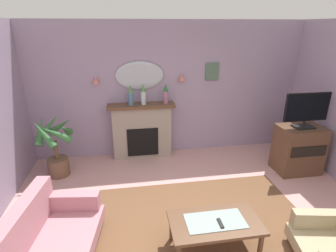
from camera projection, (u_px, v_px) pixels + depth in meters
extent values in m
cube|color=#C6938E|center=(204.00, 245.00, 3.45)|extent=(6.63, 6.52, 0.10)
cube|color=#9E8CA8|center=(169.00, 90.00, 5.54)|extent=(6.63, 0.10, 2.76)
cube|color=brown|center=(200.00, 231.00, 3.62)|extent=(3.20, 2.40, 0.01)
cube|color=gray|center=(142.00, 132.00, 5.55)|extent=(1.20, 0.28, 1.10)
cube|color=black|center=(143.00, 141.00, 5.52)|extent=(0.64, 0.12, 0.60)
cube|color=brown|center=(141.00, 106.00, 5.32)|extent=(1.36, 0.36, 0.06)
cylinder|color=#4C7093|center=(131.00, 99.00, 5.22)|extent=(0.11, 0.11, 0.24)
cone|color=#4C8447|center=(130.00, 89.00, 5.15)|extent=(0.10, 0.10, 0.16)
cylinder|color=silver|center=(143.00, 98.00, 5.25)|extent=(0.10, 0.10, 0.26)
cone|color=#4C8447|center=(143.00, 88.00, 5.18)|extent=(0.10, 0.10, 0.16)
cylinder|color=#9E6084|center=(166.00, 97.00, 5.32)|extent=(0.10, 0.10, 0.25)
cone|color=#2D6633|center=(166.00, 87.00, 5.25)|extent=(0.10, 0.10, 0.16)
ellipsoid|color=#B2BCC6|center=(140.00, 76.00, 5.25)|extent=(0.96, 0.06, 0.56)
cone|color=#D17066|center=(96.00, 80.00, 5.10)|extent=(0.14, 0.14, 0.14)
cone|color=#D17066|center=(182.00, 77.00, 5.35)|extent=(0.14, 0.14, 0.14)
cube|color=#4C6B56|center=(212.00, 72.00, 5.47)|extent=(0.28, 0.03, 0.36)
cube|color=brown|center=(215.00, 222.00, 3.18)|extent=(1.10, 0.60, 0.04)
cube|color=#8C9E99|center=(215.00, 221.00, 3.17)|extent=(0.72, 0.36, 0.01)
cylinder|color=brown|center=(260.00, 247.00, 3.11)|extent=(0.06, 0.06, 0.40)
cylinder|color=brown|center=(172.00, 228.00, 3.41)|extent=(0.06, 0.06, 0.40)
cylinder|color=brown|center=(243.00, 219.00, 3.56)|extent=(0.06, 0.06, 0.40)
cube|color=black|center=(220.00, 223.00, 3.12)|extent=(0.04, 0.16, 0.02)
cube|color=#B77A84|center=(14.00, 237.00, 2.82)|extent=(0.41, 1.71, 0.48)
cube|color=#B77A84|center=(72.00, 201.00, 3.60)|extent=(0.77, 0.26, 0.24)
cylinder|color=brown|center=(99.00, 222.00, 3.73)|extent=(0.07, 0.07, 0.10)
cylinder|color=brown|center=(50.00, 223.00, 3.71)|extent=(0.07, 0.07, 0.10)
cube|color=tan|center=(333.00, 252.00, 3.06)|extent=(0.94, 0.94, 0.16)
cube|color=tan|center=(321.00, 219.00, 3.31)|extent=(0.73, 0.27, 0.22)
cylinder|color=brown|center=(290.00, 238.00, 3.43)|extent=(0.06, 0.06, 0.10)
cube|color=brown|center=(298.00, 149.00, 5.00)|extent=(0.80, 0.56, 0.90)
cube|color=black|center=(309.00, 152.00, 4.70)|extent=(0.68, 0.02, 0.20)
cube|color=black|center=(303.00, 127.00, 4.82)|extent=(0.36, 0.24, 0.03)
cylinder|color=black|center=(304.00, 123.00, 4.79)|extent=(0.04, 0.04, 0.10)
cube|color=black|center=(307.00, 107.00, 4.68)|extent=(0.84, 0.04, 0.52)
cube|color=black|center=(308.00, 107.00, 4.66)|extent=(0.80, 0.01, 0.48)
cylinder|color=brown|center=(59.00, 167.00, 4.95)|extent=(0.38, 0.38, 0.33)
cylinder|color=brown|center=(56.00, 150.00, 4.82)|extent=(0.07, 0.07, 0.36)
cone|color=#38753D|center=(65.00, 130.00, 4.71)|extent=(0.16, 0.54, 0.39)
cone|color=#38753D|center=(60.00, 126.00, 4.88)|extent=(0.54, 0.34, 0.41)
cone|color=#38753D|center=(48.00, 127.00, 4.83)|extent=(0.49, 0.40, 0.47)
cone|color=#38753D|center=(40.00, 130.00, 4.67)|extent=(0.19, 0.45, 0.51)
cone|color=#38753D|center=(44.00, 134.00, 4.49)|extent=(0.47, 0.34, 0.50)
cone|color=#38753D|center=(56.00, 134.00, 4.52)|extent=(0.52, 0.36, 0.44)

